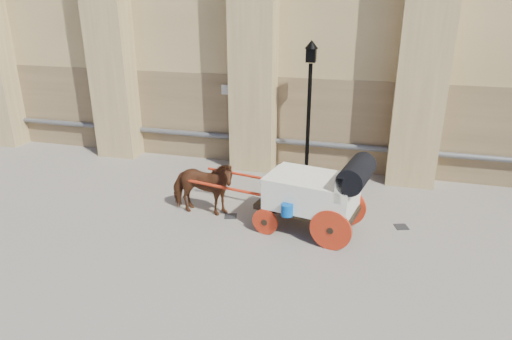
% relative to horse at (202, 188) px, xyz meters
% --- Properties ---
extents(ground, '(90.00, 90.00, 0.00)m').
position_rel_horse_xyz_m(ground, '(1.34, 0.15, -0.76)').
color(ground, slate).
rests_on(ground, ground).
extents(horse, '(1.83, 0.86, 1.53)m').
position_rel_horse_xyz_m(horse, '(0.00, 0.00, 0.00)').
color(horse, brown).
rests_on(horse, ground).
extents(carriage, '(4.69, 2.01, 1.99)m').
position_rel_horse_xyz_m(carriage, '(3.03, -0.15, 0.31)').
color(carriage, black).
rests_on(carriage, ground).
extents(street_lamp, '(0.40, 0.40, 4.24)m').
position_rel_horse_xyz_m(street_lamp, '(2.19, 3.33, 1.50)').
color(street_lamp, black).
rests_on(street_lamp, ground).
extents(drain_grate_near, '(0.39, 0.39, 0.01)m').
position_rel_horse_xyz_m(drain_grate_near, '(0.75, 0.05, -0.76)').
color(drain_grate_near, black).
rests_on(drain_grate_near, ground).
extents(drain_grate_far, '(0.41, 0.41, 0.01)m').
position_rel_horse_xyz_m(drain_grate_far, '(5.07, 0.64, -0.76)').
color(drain_grate_far, black).
rests_on(drain_grate_far, ground).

